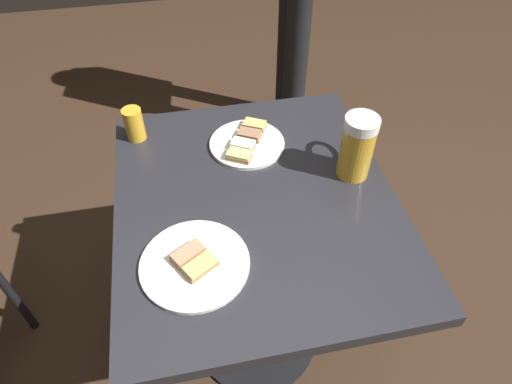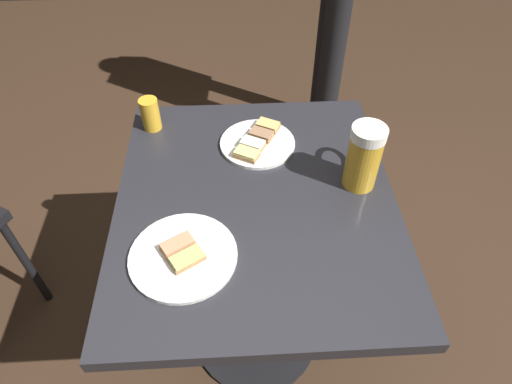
{
  "view_description": "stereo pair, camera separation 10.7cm",
  "coord_description": "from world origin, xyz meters",
  "px_view_note": "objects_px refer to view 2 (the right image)",
  "views": [
    {
      "loc": [
        0.73,
        -0.15,
        1.53
      ],
      "look_at": [
        0.0,
        0.0,
        0.75
      ],
      "focal_mm": 30.96,
      "sensor_mm": 36.0,
      "label": 1
    },
    {
      "loc": [
        0.74,
        -0.04,
        1.53
      ],
      "look_at": [
        0.0,
        0.0,
        0.75
      ],
      "focal_mm": 30.96,
      "sensor_mm": 36.0,
      "label": 2
    }
  ],
  "objects_px": {
    "plate_near": "(258,142)",
    "beer_glass_small": "(150,114)",
    "plate_far": "(183,255)",
    "beer_mug": "(364,156)"
  },
  "relations": [
    {
      "from": "plate_near",
      "to": "beer_glass_small",
      "type": "xyz_separation_m",
      "value": [
        -0.1,
        -0.3,
        0.04
      ]
    },
    {
      "from": "plate_near",
      "to": "plate_far",
      "type": "relative_size",
      "value": 0.88
    },
    {
      "from": "plate_near",
      "to": "beer_mug",
      "type": "distance_m",
      "value": 0.3
    },
    {
      "from": "plate_near",
      "to": "beer_glass_small",
      "type": "height_order",
      "value": "beer_glass_small"
    },
    {
      "from": "beer_mug",
      "to": "beer_glass_small",
      "type": "xyz_separation_m",
      "value": [
        -0.25,
        -0.55,
        -0.04
      ]
    },
    {
      "from": "plate_far",
      "to": "beer_glass_small",
      "type": "bearing_deg",
      "value": -166.07
    },
    {
      "from": "plate_near",
      "to": "beer_mug",
      "type": "relative_size",
      "value": 1.19
    },
    {
      "from": "plate_far",
      "to": "beer_mug",
      "type": "relative_size",
      "value": 1.36
    },
    {
      "from": "plate_near",
      "to": "plate_far",
      "type": "xyz_separation_m",
      "value": [
        0.37,
        -0.18,
        -0.0
      ]
    },
    {
      "from": "beer_mug",
      "to": "plate_near",
      "type": "bearing_deg",
      "value": -122.46
    }
  ]
}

